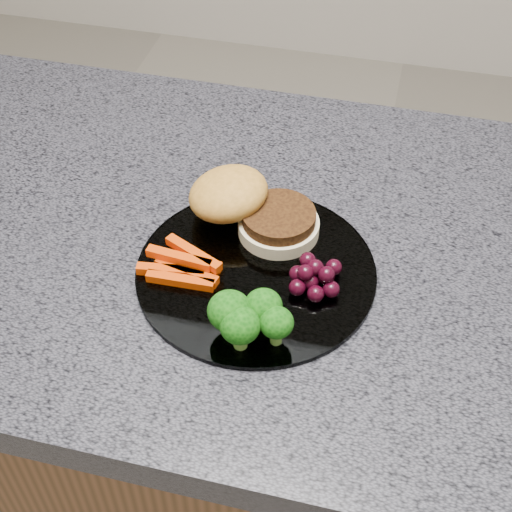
{
  "coord_description": "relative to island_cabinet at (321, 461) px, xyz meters",
  "views": [
    {
      "loc": [
        0.03,
        -0.57,
        1.46
      ],
      "look_at": [
        -0.09,
        -0.06,
        0.93
      ],
      "focal_mm": 50.0,
      "sensor_mm": 36.0,
      "label": 1
    }
  ],
  "objects": [
    {
      "name": "countertop",
      "position": [
        0.0,
        0.0,
        0.45
      ],
      "size": [
        1.2,
        0.6,
        0.04
      ],
      "primitive_type": "cube",
      "color": "#46454E",
      "rests_on": "island_cabinet"
    },
    {
      "name": "burger",
      "position": [
        -0.12,
        0.02,
        0.5
      ],
      "size": [
        0.17,
        0.12,
        0.05
      ],
      "rotation": [
        0.0,
        0.0,
        -0.19
      ],
      "color": "beige",
      "rests_on": "plate"
    },
    {
      "name": "plate",
      "position": [
        -0.09,
        -0.06,
        0.47
      ],
      "size": [
        0.26,
        0.26,
        0.01
      ],
      "primitive_type": "cylinder",
      "color": "white",
      "rests_on": "countertop"
    },
    {
      "name": "island_cabinet",
      "position": [
        0.0,
        0.0,
        0.0
      ],
      "size": [
        1.2,
        0.6,
        0.86
      ],
      "primitive_type": "cube",
      "color": "brown",
      "rests_on": "ground"
    },
    {
      "name": "broccoli",
      "position": [
        -0.08,
        -0.15,
        0.51
      ],
      "size": [
        0.09,
        0.07,
        0.05
      ],
      "rotation": [
        0.0,
        0.0,
        0.26
      ],
      "color": "#619335",
      "rests_on": "plate"
    },
    {
      "name": "carrot_sticks",
      "position": [
        -0.17,
        -0.08,
        0.48
      ],
      "size": [
        0.09,
        0.06,
        0.02
      ],
      "rotation": [
        0.0,
        0.0,
        -0.35
      ],
      "color": "#CC3803",
      "rests_on": "plate"
    },
    {
      "name": "grape_bunch",
      "position": [
        -0.03,
        -0.06,
        0.49
      ],
      "size": [
        0.06,
        0.06,
        0.03
      ],
      "rotation": [
        0.0,
        0.0,
        0.38
      ],
      "color": "black",
      "rests_on": "plate"
    }
  ]
}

